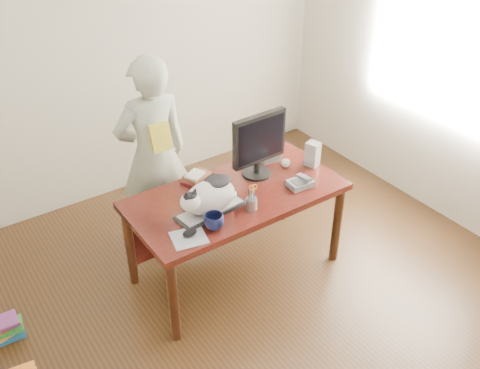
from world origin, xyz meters
The scene contains 17 objects.
room centered at (0.00, 0.00, 1.35)m, with size 4.50×4.50×4.50m.
desk centered at (0.00, 0.68, 0.60)m, with size 1.60×0.80×0.75m.
keyboard centered at (-0.28, 0.50, 0.76)m, with size 0.52×0.24×0.03m.
cat centered at (-0.30, 0.50, 0.89)m, with size 0.49×0.29×0.28m.
monitor centered at (0.28, 0.70, 1.04)m, with size 0.46×0.23×0.52m.
pen_cup centered at (-0.02, 0.37, 0.81)m, with size 0.09×0.09×0.20m.
mousepad centered at (-0.55, 0.34, 0.75)m, with size 0.26×0.25×0.01m.
mouse centered at (-0.53, 0.36, 0.77)m, with size 0.11×0.09×0.04m.
coffee_mug centered at (-0.36, 0.34, 0.80)m, with size 0.13×0.13×0.11m, color black.
phone centered at (0.45, 0.41, 0.78)m, with size 0.19×0.16×0.08m.
speaker centered at (0.72, 0.59, 0.85)m, with size 0.12×0.12×0.20m.
baseball centered at (0.53, 0.68, 0.79)m, with size 0.07×0.07×0.07m.
book_stack centered at (-0.16, 0.89, 0.78)m, with size 0.25×0.22×0.08m.
calculator centered at (0.49, 0.90, 0.78)m, with size 0.18×0.23×0.07m.
person centered at (-0.30, 1.34, 0.82)m, with size 0.60×0.39×1.64m, color beige.
held_book centered at (-0.30, 1.17, 1.05)m, with size 0.16×0.10×0.22m.
book_pile_b centered at (-1.72, 0.95, 0.07)m, with size 0.26×0.20×0.15m.
Camera 1 is at (-1.82, -2.10, 2.95)m, focal length 40.00 mm.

